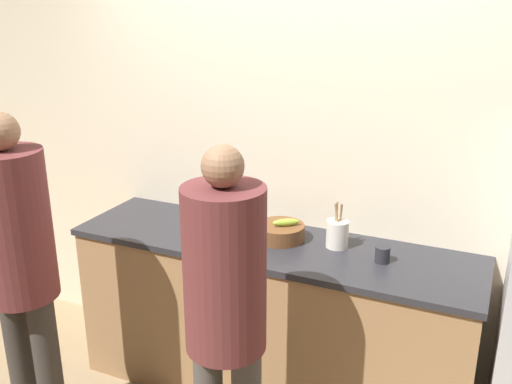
{
  "coord_description": "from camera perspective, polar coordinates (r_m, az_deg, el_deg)",
  "views": [
    {
      "loc": [
        1.1,
        -2.27,
        2.21
      ],
      "look_at": [
        0.0,
        0.15,
        1.3
      ],
      "focal_mm": 40.0,
      "sensor_mm": 36.0,
      "label": 1
    }
  ],
  "objects": [
    {
      "name": "cup_black",
      "position": [
        2.93,
        12.53,
        -6.1
      ],
      "size": [
        0.07,
        0.07,
        0.08
      ],
      "color": "#28282D",
      "rests_on": "counter"
    },
    {
      "name": "cup_white",
      "position": [
        3.37,
        -1.04,
        -2.11
      ],
      "size": [
        0.08,
        0.08,
        0.1
      ],
      "color": "white",
      "rests_on": "counter"
    },
    {
      "name": "wall_back",
      "position": [
        3.27,
        3.86,
        2.72
      ],
      "size": [
        5.2,
        0.06,
        2.6
      ],
      "color": "beige",
      "rests_on": "ground_plane"
    },
    {
      "name": "counter",
      "position": [
        3.34,
        1.59,
        -12.39
      ],
      "size": [
        2.23,
        0.66,
        0.95
      ],
      "color": "#9E754C",
      "rests_on": "ground_plane"
    },
    {
      "name": "fruit_bowl",
      "position": [
        3.12,
        2.47,
        -3.98
      ],
      "size": [
        0.27,
        0.27,
        0.12
      ],
      "color": "brown",
      "rests_on": "counter"
    },
    {
      "name": "bottle_clear",
      "position": [
        3.33,
        -4.63,
        -2.21
      ],
      "size": [
        0.06,
        0.06,
        0.15
      ],
      "color": "silver",
      "rests_on": "counter"
    },
    {
      "name": "utensil_crock",
      "position": [
        3.05,
        8.14,
        -4.12
      ],
      "size": [
        0.12,
        0.12,
        0.25
      ],
      "color": "silver",
      "rests_on": "counter"
    },
    {
      "name": "person_center",
      "position": [
        2.41,
        -3.08,
        -11.29
      ],
      "size": [
        0.34,
        0.34,
        1.69
      ],
      "color": "#4C4742",
      "rests_on": "ground_plane"
    },
    {
      "name": "person_left",
      "position": [
        2.96,
        -22.65,
        -6.12
      ],
      "size": [
        0.34,
        0.34,
        1.74
      ],
      "color": "#38332D",
      "rests_on": "ground_plane"
    }
  ]
}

